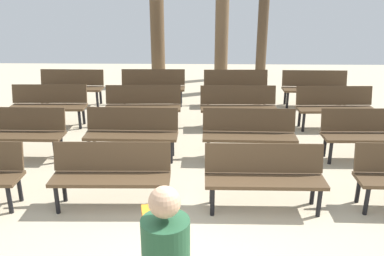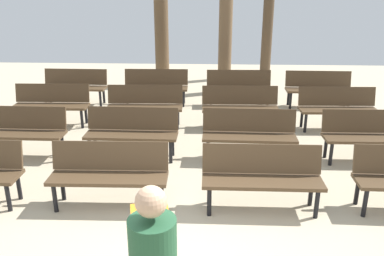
{
  "view_description": "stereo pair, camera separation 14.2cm",
  "coord_description": "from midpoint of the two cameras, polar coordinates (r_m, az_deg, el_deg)",
  "views": [
    {
      "loc": [
        0.15,
        -3.32,
        2.91
      ],
      "look_at": [
        0.0,
        3.23,
        0.55
      ],
      "focal_mm": 37.65,
      "sensor_mm": 36.0,
      "label": 1
    },
    {
      "loc": [
        0.29,
        -3.32,
        2.91
      ],
      "look_at": [
        0.0,
        3.23,
        0.55
      ],
      "focal_mm": 37.65,
      "sensor_mm": 36.0,
      "label": 2
    }
  ],
  "objects": [
    {
      "name": "bench_r1_c2",
      "position": [
        7.0,
        8.67,
        -0.53
      ],
      "size": [
        1.61,
        0.51,
        0.87
      ],
      "rotation": [
        0.0,
        0.0,
        -0.02
      ],
      "color": "#4C3823",
      "rests_on": "ground_plane"
    },
    {
      "name": "bench_r3_c1",
      "position": [
        10.24,
        -4.73,
        6.14
      ],
      "size": [
        1.61,
        0.5,
        0.87
      ],
      "rotation": [
        0.0,
        0.0,
        0.01
      ],
      "color": "#4C3823",
      "rests_on": "ground_plane"
    },
    {
      "name": "bench_r1_c0",
      "position": [
        7.66,
        -22.72,
        -0.11
      ],
      "size": [
        1.6,
        0.5,
        0.87
      ],
      "rotation": [
        0.0,
        0.0,
        -0.01
      ],
      "color": "#4C3823",
      "rests_on": "ground_plane"
    },
    {
      "name": "bench_r1_c1",
      "position": [
        7.08,
        -7.94,
        -0.25
      ],
      "size": [
        1.61,
        0.51,
        0.87
      ],
      "rotation": [
        0.0,
        0.0,
        -0.02
      ],
      "color": "#4C3823",
      "rests_on": "ground_plane"
    },
    {
      "name": "bench_r2_c2",
      "position": [
        8.56,
        7.29,
        3.32
      ],
      "size": [
        1.61,
        0.52,
        0.87
      ],
      "rotation": [
        0.0,
        0.0,
        0.03
      ],
      "color": "#4C3823",
      "rests_on": "ground_plane"
    },
    {
      "name": "bench_r3_c2",
      "position": [
        10.18,
        7.05,
        5.97
      ],
      "size": [
        1.61,
        0.52,
        0.87
      ],
      "rotation": [
        0.0,
        0.0,
        0.02
      ],
      "color": "#4C3823",
      "rests_on": "ground_plane"
    },
    {
      "name": "bench_r3_c3",
      "position": [
        10.49,
        17.85,
        5.57
      ],
      "size": [
        1.61,
        0.5,
        0.87
      ],
      "rotation": [
        0.0,
        0.0,
        -0.01
      ],
      "color": "#4C3823",
      "rests_on": "ground_plane"
    },
    {
      "name": "bench_r0_c2",
      "position": [
        5.51,
        10.6,
        -6.44
      ],
      "size": [
        1.6,
        0.49,
        0.87
      ],
      "rotation": [
        0.0,
        0.0,
        0.0
      ],
      "color": "#4C3823",
      "rests_on": "ground_plane"
    },
    {
      "name": "tree_0",
      "position": [
        11.26,
        5.11,
        12.96
      ],
      "size": [
        0.36,
        0.36,
        3.17
      ],
      "color": "brown",
      "rests_on": "ground_plane"
    },
    {
      "name": "tree_1",
      "position": [
        13.6,
        10.96,
        14.08
      ],
      "size": [
        0.34,
        0.34,
        3.28
      ],
      "color": "#4C3A28",
      "rests_on": "ground_plane"
    },
    {
      "name": "bench_r2_c0",
      "position": [
        9.17,
        -18.88,
        3.5
      ],
      "size": [
        1.61,
        0.52,
        0.87
      ],
      "rotation": [
        0.0,
        0.0,
        0.02
      ],
      "color": "#4C3823",
      "rests_on": "ground_plane"
    },
    {
      "name": "bench_r2_c3",
      "position": [
        8.96,
        20.36,
        2.96
      ],
      "size": [
        1.61,
        0.53,
        0.87
      ],
      "rotation": [
        0.0,
        0.0,
        0.03
      ],
      "color": "#4C3823",
      "rests_on": "ground_plane"
    },
    {
      "name": "bench_r2_c1",
      "position": [
        8.63,
        -6.23,
        3.49
      ],
      "size": [
        1.61,
        0.53,
        0.87
      ],
      "rotation": [
        0.0,
        0.0,
        0.03
      ],
      "color": "#4C3823",
      "rests_on": "ground_plane"
    },
    {
      "name": "bench_r3_c0",
      "position": [
        10.63,
        -15.9,
        5.96
      ],
      "size": [
        1.61,
        0.51,
        0.87
      ],
      "rotation": [
        0.0,
        0.0,
        -0.02
      ],
      "color": "#4C3823",
      "rests_on": "ground_plane"
    },
    {
      "name": "bench_r1_c3",
      "position": [
        7.55,
        24.43,
        -0.63
      ],
      "size": [
        1.61,
        0.5,
        0.87
      ],
      "rotation": [
        0.0,
        0.0,
        0.01
      ],
      "color": "#4C3823",
      "rests_on": "ground_plane"
    },
    {
      "name": "tree_2",
      "position": [
        12.3,
        -3.96,
        11.92
      ],
      "size": [
        0.41,
        0.41,
        2.47
      ],
      "color": "brown",
      "rests_on": "ground_plane"
    },
    {
      "name": "bench_r0_c1",
      "position": [
        5.61,
        -10.94,
        -5.96
      ],
      "size": [
        1.61,
        0.51,
        0.87
      ],
      "rotation": [
        0.0,
        0.0,
        0.02
      ],
      "color": "#4C3823",
      "rests_on": "ground_plane"
    }
  ]
}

